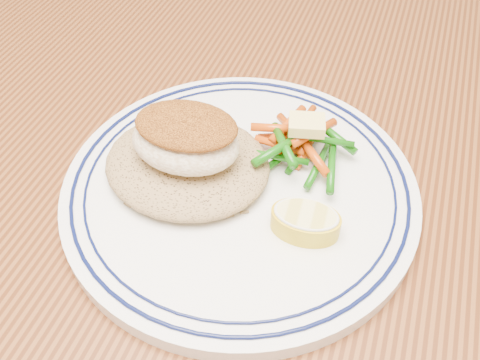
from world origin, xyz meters
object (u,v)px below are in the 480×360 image
Objects in this scene: plate at (240,189)px; vegetable_pile at (299,143)px; lemon_wedge at (305,221)px; dining_table at (283,258)px; rice_pilaf at (187,161)px; fish_fillet at (186,138)px.

vegetable_pile reaches higher than plate.
vegetable_pile reaches higher than lemon_wedge.
dining_table is 5.07× the size of plate.
vegetable_pile is 1.87× the size of lemon_wedge.
plate is at bearing 2.24° from rice_pilaf.
dining_table is at bearing 14.66° from fish_fillet.
vegetable_pile is 0.08m from lemon_wedge.
fish_fillet is at bearing -50.81° from rice_pilaf.
plate is 0.07m from vegetable_pile.
lemon_wedge is at bearing -63.33° from dining_table.
plate is 3.26× the size of fish_fillet.
rice_pilaf is at bearing 165.70° from lemon_wedge.
dining_table is 0.15m from rice_pilaf.
fish_fillet is at bearing -165.34° from dining_table.
plate is (-0.04, -0.02, 0.11)m from dining_table.
plate is 2.11× the size of rice_pilaf.
lemon_wedge reaches higher than dining_table.
lemon_wedge is at bearing -71.88° from vegetable_pile.
fish_fillet is 0.11m from lemon_wedge.
dining_table is 14.53× the size of vegetable_pile.
rice_pilaf reaches higher than plate.
plate is at bearing 5.91° from fish_fillet.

